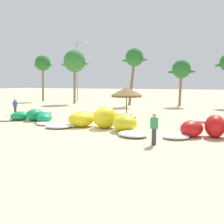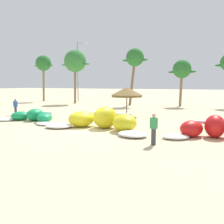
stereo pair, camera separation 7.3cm
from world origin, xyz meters
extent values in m
plane|color=beige|center=(0.00, 0.00, 0.00)|extent=(260.00, 260.00, 0.00)
ellipsoid|color=white|center=(-8.21, 0.23, 0.10)|extent=(1.89, 1.64, 0.20)
ellipsoid|color=#199E5B|center=(-7.29, 1.09, 0.38)|extent=(1.96, 2.03, 0.75)
ellipsoid|color=#199E5B|center=(-5.92, 1.35, 0.51)|extent=(1.32, 1.67, 1.02)
ellipsoid|color=#199E5B|center=(-4.58, 0.93, 0.38)|extent=(1.89, 2.02, 0.75)
ellipsoid|color=white|center=(-3.76, -0.02, 0.10)|extent=(1.96, 1.77, 0.20)
cylinder|color=white|center=(-5.88, 1.91, 0.63)|extent=(2.62, 0.38, 0.24)
cube|color=white|center=(-5.93, 1.19, 0.51)|extent=(0.98, 0.63, 0.04)
ellipsoid|color=white|center=(-1.96, -0.68, 0.15)|extent=(2.25, 2.03, 0.31)
ellipsoid|color=yellow|center=(-0.74, 0.39, 0.57)|extent=(2.44, 2.48, 1.14)
ellipsoid|color=yellow|center=(1.05, 0.68, 0.77)|extent=(1.76, 2.03, 1.53)
ellipsoid|color=yellow|center=(2.76, 0.08, 0.57)|extent=(2.33, 2.44, 1.14)
ellipsoid|color=white|center=(3.78, -1.18, 0.15)|extent=(2.40, 2.25, 0.31)
cylinder|color=white|center=(1.11, 1.34, 0.92)|extent=(3.39, 0.60, 0.31)
cube|color=white|center=(1.03, 0.49, 0.77)|extent=(1.28, 0.79, 0.04)
ellipsoid|color=white|center=(6.23, -0.78, 0.13)|extent=(1.89, 1.71, 0.26)
ellipsoid|color=red|center=(6.97, 0.15, 0.49)|extent=(1.78, 1.91, 0.98)
ellipsoid|color=red|center=(8.22, 0.59, 0.66)|extent=(1.30, 1.64, 1.32)
cylinder|color=white|center=(8.17, 1.13, 0.77)|extent=(2.48, 0.45, 0.22)
cube|color=white|center=(8.23, 0.44, 0.66)|extent=(0.95, 0.63, 0.04)
cylinder|color=brown|center=(0.00, 7.53, 1.02)|extent=(0.10, 0.10, 2.03)
cone|color=olive|center=(0.00, 7.53, 2.42)|extent=(3.09, 3.09, 0.78)
cylinder|color=brown|center=(0.00, 7.53, 1.93)|extent=(2.94, 2.94, 0.20)
cylinder|color=#383842|center=(-10.31, 3.46, 0.42)|extent=(0.24, 0.24, 0.85)
cube|color=#2D51A8|center=(-10.31, 3.46, 1.13)|extent=(0.36, 0.22, 0.56)
sphere|color=#9E7051|center=(-10.31, 3.46, 1.52)|extent=(0.20, 0.20, 0.20)
cylinder|color=#383842|center=(5.45, -2.67, 0.42)|extent=(0.24, 0.24, 0.85)
cube|color=#338E51|center=(5.45, -2.67, 1.13)|extent=(0.36, 0.22, 0.56)
sphere|color=tan|center=(5.45, -2.67, 1.52)|extent=(0.20, 0.20, 0.20)
cylinder|color=#7F6647|center=(-21.17, 20.67, 3.39)|extent=(0.56, 0.36, 6.79)
sphere|color=#286B2D|center=(-21.07, 20.67, 6.78)|extent=(2.74, 2.74, 2.74)
ellipsoid|color=#286B2D|center=(-22.17, 20.67, 6.37)|extent=(1.92, 0.50, 0.36)
ellipsoid|color=#286B2D|center=(-19.98, 20.67, 6.37)|extent=(1.92, 0.50, 0.36)
cylinder|color=#7F6647|center=(-13.11, 18.57, 3.33)|extent=(0.51, 0.36, 6.67)
sphere|color=#337A38|center=(-13.03, 18.57, 6.67)|extent=(3.46, 3.46, 3.46)
ellipsoid|color=#337A38|center=(-14.42, 18.57, 6.15)|extent=(2.42, 0.50, 0.36)
ellipsoid|color=#337A38|center=(-11.65, 18.57, 6.15)|extent=(2.42, 0.50, 0.36)
cylinder|color=brown|center=(-3.67, 19.10, 3.43)|extent=(1.09, 0.36, 6.86)
sphere|color=#286B2D|center=(-3.30, 19.10, 6.86)|extent=(2.56, 2.56, 2.56)
ellipsoid|color=#286B2D|center=(-4.33, 19.10, 6.47)|extent=(1.79, 0.50, 0.36)
ellipsoid|color=#286B2D|center=(-2.28, 19.10, 6.47)|extent=(1.79, 0.50, 0.36)
cylinder|color=#7F6647|center=(2.98, 20.63, 2.57)|extent=(0.48, 0.36, 5.14)
sphere|color=#286B2D|center=(3.04, 20.63, 5.14)|extent=(2.54, 2.54, 2.54)
ellipsoid|color=#286B2D|center=(2.02, 20.63, 4.76)|extent=(1.77, 0.50, 0.36)
ellipsoid|color=#286B2D|center=(4.05, 20.63, 4.76)|extent=(1.77, 0.50, 0.36)
ellipsoid|color=#286B2D|center=(8.02, 21.65, 5.57)|extent=(1.71, 0.50, 0.36)
cylinder|color=gray|center=(-15.59, 23.27, 5.19)|extent=(0.18, 0.18, 10.37)
cylinder|color=gray|center=(-14.69, 23.27, 10.22)|extent=(1.79, 0.10, 0.10)
ellipsoid|color=silver|center=(-13.80, 23.27, 10.22)|extent=(0.56, 0.24, 0.20)
camera|label=1|loc=(8.64, -14.84, 3.11)|focal=39.67mm
camera|label=2|loc=(8.71, -14.81, 3.11)|focal=39.67mm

